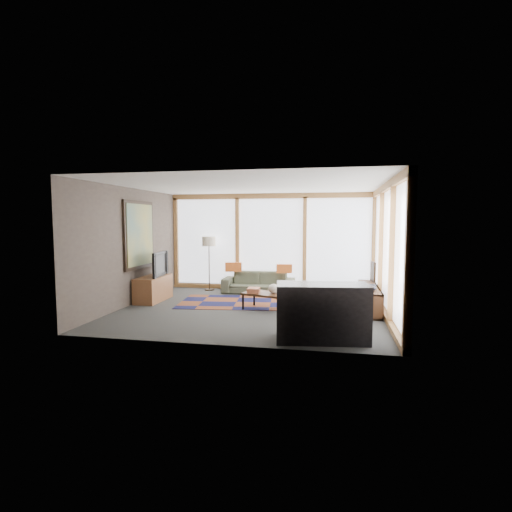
% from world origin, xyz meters
% --- Properties ---
extents(ground, '(5.50, 5.50, 0.00)m').
position_xyz_m(ground, '(0.00, 0.00, 0.00)').
color(ground, '#32322F').
rests_on(ground, ground).
extents(room_envelope, '(5.52, 5.02, 2.62)m').
position_xyz_m(room_envelope, '(0.49, 0.56, 1.54)').
color(room_envelope, '#403631').
rests_on(room_envelope, ground).
extents(rug, '(2.72, 1.92, 0.01)m').
position_xyz_m(rug, '(-0.50, 0.63, 0.01)').
color(rug, brown).
rests_on(rug, ground).
extents(sofa, '(1.87, 0.76, 0.54)m').
position_xyz_m(sofa, '(-0.23, 1.95, 0.27)').
color(sofa, '#3C402E').
rests_on(sofa, ground).
extents(pillow_left, '(0.46, 0.24, 0.24)m').
position_xyz_m(pillow_left, '(-0.91, 1.94, 0.66)').
color(pillow_left, '#BA551F').
rests_on(pillow_left, sofa).
extents(pillow_right, '(0.42, 0.17, 0.22)m').
position_xyz_m(pillow_right, '(0.44, 1.91, 0.65)').
color(pillow_right, '#BA551F').
rests_on(pillow_right, sofa).
extents(floor_lamp, '(0.37, 0.37, 1.45)m').
position_xyz_m(floor_lamp, '(-1.62, 2.09, 0.73)').
color(floor_lamp, '#332619').
rests_on(floor_lamp, ground).
extents(coffee_table, '(1.21, 0.87, 0.36)m').
position_xyz_m(coffee_table, '(0.37, -0.04, 0.18)').
color(coffee_table, '#362213').
rests_on(coffee_table, ground).
extents(book_stack, '(0.27, 0.33, 0.10)m').
position_xyz_m(book_stack, '(0.04, -0.05, 0.42)').
color(book_stack, '#9C4F31').
rests_on(book_stack, coffee_table).
extents(vase, '(0.25, 0.25, 0.20)m').
position_xyz_m(vase, '(0.46, -0.03, 0.46)').
color(vase, beige).
rests_on(vase, coffee_table).
extents(bookshelf, '(0.36, 1.97, 0.49)m').
position_xyz_m(bookshelf, '(2.43, 0.45, 0.25)').
color(bookshelf, '#362213').
rests_on(bookshelf, ground).
extents(bowl_a, '(0.22, 0.22, 0.10)m').
position_xyz_m(bowl_a, '(2.41, -0.09, 0.55)').
color(bowl_a, black).
rests_on(bowl_a, bookshelf).
extents(bowl_b, '(0.19, 0.19, 0.09)m').
position_xyz_m(bowl_b, '(2.46, 0.26, 0.54)').
color(bowl_b, black).
rests_on(bowl_b, bookshelf).
extents(shelf_picture, '(0.09, 0.35, 0.45)m').
position_xyz_m(shelf_picture, '(2.56, 1.19, 0.72)').
color(shelf_picture, black).
rests_on(shelf_picture, bookshelf).
extents(tv_console, '(0.48, 1.16, 0.58)m').
position_xyz_m(tv_console, '(-2.46, 0.44, 0.29)').
color(tv_console, brown).
rests_on(tv_console, ground).
extents(television, '(0.24, 1.01, 0.57)m').
position_xyz_m(television, '(-2.39, 0.48, 0.87)').
color(television, black).
rests_on(television, tv_console).
extents(bar_counter, '(1.49, 0.84, 0.89)m').
position_xyz_m(bar_counter, '(1.51, -1.96, 0.45)').
color(bar_counter, black).
rests_on(bar_counter, ground).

